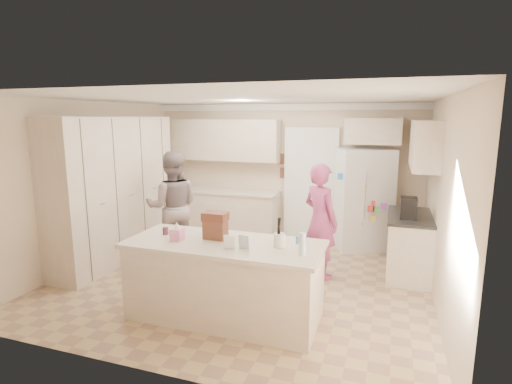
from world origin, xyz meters
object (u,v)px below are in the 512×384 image
(refrigerator, at_px, (363,199))
(teen_girl, at_px, (320,221))
(utensil_crock, at_px, (280,240))
(coffee_maker, at_px, (408,208))
(dollhouse_body, at_px, (215,230))
(teen_boy, at_px, (173,207))
(tissue_box, at_px, (177,234))
(island_base, at_px, (225,282))

(refrigerator, bearing_deg, teen_girl, -130.48)
(utensil_crock, height_order, teen_girl, teen_girl)
(refrigerator, height_order, coffee_maker, refrigerator)
(dollhouse_body, bearing_deg, teen_boy, 134.67)
(coffee_maker, xyz_separation_m, teen_boy, (-3.62, -0.37, -0.17))
(coffee_maker, xyz_separation_m, tissue_box, (-2.60, -2.00, -0.07))
(dollhouse_body, xyz_separation_m, teen_girl, (0.99, 1.50, -0.19))
(teen_boy, xyz_separation_m, teen_girl, (2.41, 0.07, -0.05))
(island_base, height_order, utensil_crock, utensil_crock)
(refrigerator, relative_size, coffee_maker, 6.00)
(refrigerator, bearing_deg, coffee_maker, -83.06)
(refrigerator, height_order, island_base, refrigerator)
(utensil_crock, distance_m, teen_boy, 2.67)
(tissue_box, relative_size, dollhouse_body, 0.54)
(refrigerator, xyz_separation_m, island_base, (-1.35, -3.15, -0.46))
(coffee_maker, relative_size, island_base, 0.14)
(island_base, distance_m, tissue_box, 0.79)
(island_base, relative_size, utensil_crock, 14.67)
(tissue_box, xyz_separation_m, teen_girl, (1.39, 1.70, -0.15))
(teen_girl, bearing_deg, utensil_crock, 118.75)
(refrigerator, height_order, teen_boy, teen_boy)
(teen_girl, bearing_deg, coffee_maker, -130.38)
(coffee_maker, xyz_separation_m, utensil_crock, (-1.40, -1.85, -0.07))
(refrigerator, relative_size, tissue_box, 12.86)
(coffee_maker, bearing_deg, utensil_crock, -127.12)
(teen_boy, height_order, teen_girl, teen_boy)
(refrigerator, xyz_separation_m, utensil_crock, (-0.70, -3.10, 0.10))
(island_base, xyz_separation_m, tissue_box, (-0.55, -0.10, 0.56))
(dollhouse_body, relative_size, teen_girl, 0.15)
(teen_boy, bearing_deg, teen_girl, 155.52)
(refrigerator, distance_m, coffee_maker, 1.44)
(refrigerator, distance_m, teen_girl, 1.63)
(coffee_maker, xyz_separation_m, dollhouse_body, (-2.20, -1.80, -0.03))
(tissue_box, bearing_deg, dollhouse_body, 26.57)
(tissue_box, xyz_separation_m, teen_boy, (-1.02, 1.63, -0.09))
(island_base, relative_size, teen_boy, 1.22)
(coffee_maker, height_order, teen_girl, teen_girl)
(dollhouse_body, relative_size, teen_boy, 0.14)
(refrigerator, xyz_separation_m, teen_girl, (-0.50, -1.55, -0.05))
(teen_boy, distance_m, teen_girl, 2.41)
(utensil_crock, xyz_separation_m, teen_boy, (-2.22, 1.48, -0.10))
(utensil_crock, bearing_deg, teen_girl, 82.91)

